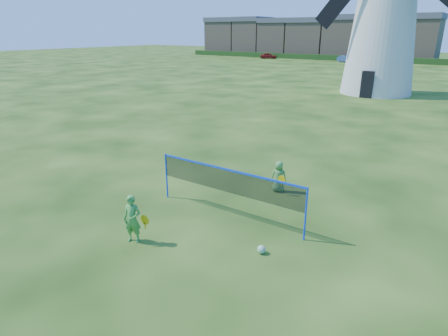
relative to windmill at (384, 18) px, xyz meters
The scene contains 10 objects.
ground 28.90m from the windmill, 85.62° to the right, with size 220.00×220.00×0.00m, color black.
windmill is the anchor object (origin of this frame).
badminton_net 28.31m from the windmill, 84.69° to the right, with size 5.05×0.05×1.55m.
player_girl 30.94m from the windmill, 87.53° to the right, with size 0.71×0.48×1.34m.
player_boy 25.93m from the windmill, 83.25° to the right, with size 0.68×0.51×1.11m.
play_ball 29.95m from the windmill, 81.27° to the right, with size 0.22×0.22×0.22m, color green.
terraced_houses 50.70m from the windmill, 119.89° to the left, with size 49.90×8.40×8.36m.
hedge 43.20m from the windmill, 117.63° to the left, with size 62.00×0.80×1.00m, color #193814.
car_left 46.23m from the windmill, 130.33° to the left, with size 1.36×3.37×1.15m, color maroon.
car_right 37.50m from the windmill, 111.40° to the left, with size 1.26×3.63×1.19m, color navy.
Camera 1 is at (6.27, -8.31, 5.38)m, focal length 30.39 mm.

